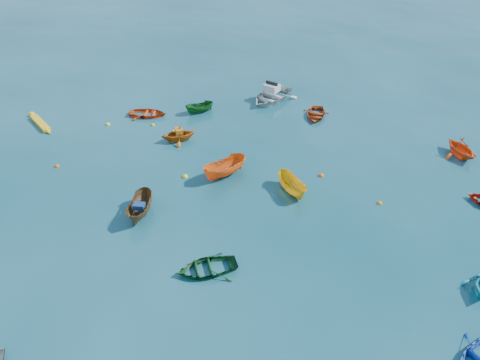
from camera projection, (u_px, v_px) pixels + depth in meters
The scene contains 21 objects.
ground at pixel (192, 228), 26.37m from camera, with size 160.00×160.00×0.00m, color #0A3C49.
sampan_brown_mid at pixel (141, 215), 27.33m from camera, with size 1.17×3.09×1.20m, color brown.
dinghy_orange_w at pixel (179, 141), 34.66m from camera, with size 2.18×2.53×1.33m, color #C56112.
sampan_yellow_mid at pixel (292, 192), 29.22m from camera, with size 1.11×2.94×1.14m, color yellow.
dinghy_green_e at pixel (207, 271), 23.58m from camera, with size 2.20×3.07×0.64m, color #0F421D.
dinghy_red_nw at pixel (148, 116), 38.08m from camera, with size 2.17×3.03×0.63m, color #D14011.
sampan_orange_n at pixel (225, 176), 30.73m from camera, with size 1.27×3.37×1.30m, color orange.
dinghy_red_far at pixel (315, 117), 37.94m from camera, with size 2.14×2.99×0.62m, color #AA350E.
dinghy_orange_far at pixel (459, 156), 32.87m from camera, with size 2.39×2.77×1.46m, color #F05416.
sampan_green_far at pixel (200, 112), 38.59m from camera, with size 0.92×2.44×0.94m, color #135518.
kayak_yellow at pixel (41, 125), 36.74m from camera, with size 0.56×3.82×0.38m, color yellow, non-canonical shape.
motorboat_white at pixel (271, 100), 40.63m from camera, with size 3.39×4.74×1.58m, color silver.
tarp_blue_a at pixel (139, 206), 26.79m from camera, with size 0.64×0.49×0.31m, color navy.
tarp_orange_a at pixel (179, 131), 34.21m from camera, with size 0.67×0.51×0.32m, color orange.
buoy_or_a at pixel (57, 167), 31.68m from camera, with size 0.33×0.33×0.33m, color #E1530C.
buoy_ye_b at pixel (108, 125), 36.77m from camera, with size 0.36×0.36×0.36m, color yellow.
buoy_or_c at pixel (174, 132), 35.76m from camera, with size 0.35×0.35×0.35m, color orange.
buoy_ye_c at pixel (185, 177), 30.63m from camera, with size 0.39×0.39×0.39m, color yellow.
buoy_or_d at pixel (379, 204), 28.24m from camera, with size 0.31×0.31×0.31m, color orange.
buoy_ye_d at pixel (153, 125), 36.69m from camera, with size 0.32×0.32×0.32m, color yellow.
buoy_or_e at pixel (321, 176), 30.73m from camera, with size 0.37×0.37×0.37m, color #E25B0C.
Camera 1 is at (13.29, -15.62, 17.01)m, focal length 35.00 mm.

